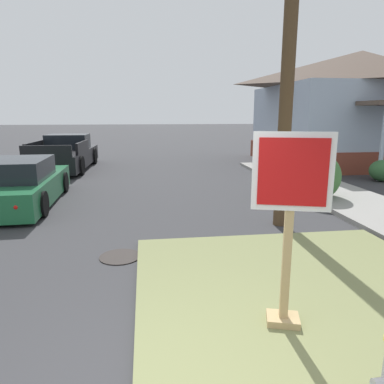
# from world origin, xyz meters

# --- Properties ---
(grass_corner_patch) EXTENTS (4.56, 5.50, 0.08)m
(grass_corner_patch) POSITION_xyz_m (2.13, 1.30, 0.04)
(grass_corner_patch) COLOR olive
(grass_corner_patch) RESTS_ON ground
(sidewalk_strip) EXTENTS (2.20, 16.81, 0.12)m
(sidewalk_strip) POSITION_xyz_m (5.61, 5.50, 0.06)
(sidewalk_strip) COLOR gray
(sidewalk_strip) RESTS_ON ground
(stop_sign) EXTENTS (0.78, 0.37, 2.15)m
(stop_sign) POSITION_xyz_m (1.50, 1.11, 1.16)
(stop_sign) COLOR tan
(stop_sign) RESTS_ON grass_corner_patch
(manhole_cover) EXTENTS (0.70, 0.70, 0.02)m
(manhole_cover) POSITION_xyz_m (-0.46, 3.47, 0.01)
(manhole_cover) COLOR black
(manhole_cover) RESTS_ON ground
(parked_sedan_green) EXTENTS (1.99, 4.53, 1.25)m
(parked_sedan_green) POSITION_xyz_m (-3.31, 7.47, 0.54)
(parked_sedan_green) COLOR #1E6038
(parked_sedan_green) RESTS_ON ground
(pickup_truck_black) EXTENTS (2.25, 5.49, 1.48)m
(pickup_truck_black) POSITION_xyz_m (-3.44, 13.81, 0.62)
(pickup_truck_black) COLOR black
(pickup_truck_black) RESTS_ON ground
(corner_house) EXTENTS (8.81, 8.62, 5.30)m
(corner_house) POSITION_xyz_m (10.34, 14.11, 2.71)
(corner_house) COLOR brown
(corner_house) RESTS_ON ground
(shrub_near_porch) EXTENTS (0.92, 0.92, 0.78)m
(shrub_near_porch) POSITION_xyz_m (8.51, 9.26, 0.39)
(shrub_near_porch) COLOR #325F33
(shrub_near_porch) RESTS_ON ground
(shrub_by_curb) EXTENTS (1.37, 1.37, 1.36)m
(shrub_by_curb) POSITION_xyz_m (4.74, 6.90, 0.68)
(shrub_by_curb) COLOR #3B6934
(shrub_by_curb) RESTS_ON ground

